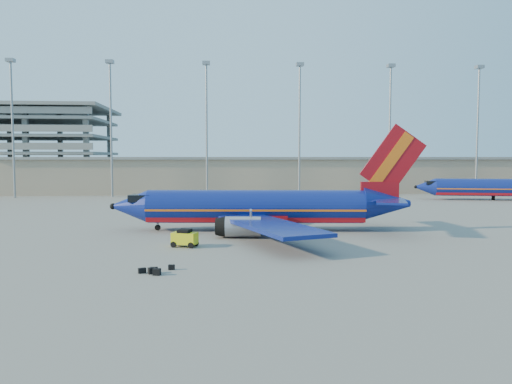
# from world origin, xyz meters

# --- Properties ---
(ground) EXTENTS (220.00, 220.00, 0.00)m
(ground) POSITION_xyz_m (0.00, 0.00, 0.00)
(ground) COLOR slate
(ground) RESTS_ON ground
(terminal_building) EXTENTS (122.00, 16.00, 8.50)m
(terminal_building) POSITION_xyz_m (10.00, 58.00, 4.32)
(terminal_building) COLOR gray
(terminal_building) RESTS_ON ground
(light_mast_row) EXTENTS (101.60, 1.60, 28.65)m
(light_mast_row) POSITION_xyz_m (5.00, 46.00, 17.55)
(light_mast_row) COLOR gray
(light_mast_row) RESTS_ON ground
(aircraft_main) EXTENTS (36.13, 34.64, 12.23)m
(aircraft_main) POSITION_xyz_m (2.48, -4.58, 2.61)
(aircraft_main) COLOR navy
(aircraft_main) RESTS_ON ground
(aircraft_second) EXTENTS (32.10, 13.95, 11.00)m
(aircraft_second) POSITION_xyz_m (52.24, 32.36, 2.52)
(aircraft_second) COLOR navy
(aircraft_second) RESTS_ON ground
(baggage_tug) EXTENTS (2.65, 2.09, 1.67)m
(baggage_tug) POSITION_xyz_m (-5.83, -14.47, 0.87)
(baggage_tug) COLOR #CAC811
(baggage_tug) RESTS_ON ground
(luggage_pile) EXTENTS (2.59, 2.06, 0.48)m
(luggage_pile) POSITION_xyz_m (-7.31, -25.13, 0.22)
(luggage_pile) COLOR black
(luggage_pile) RESTS_ON ground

